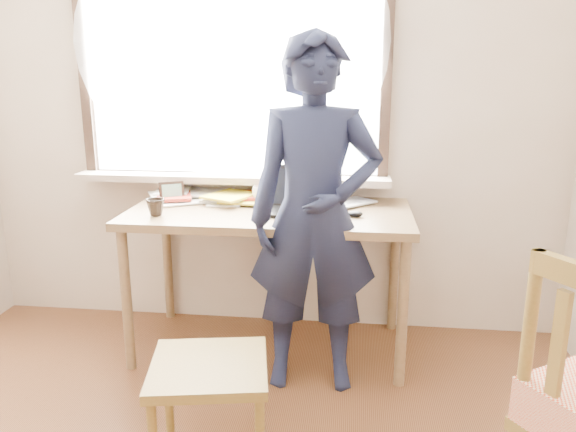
# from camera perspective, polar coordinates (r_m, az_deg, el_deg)

# --- Properties ---
(room_shell) EXTENTS (3.52, 4.02, 2.61)m
(room_shell) POSITION_cam_1_polar(r_m,az_deg,el_deg) (1.58, -13.77, 17.49)
(room_shell) COLOR beige
(room_shell) RESTS_ON ground
(desk) EXTENTS (1.52, 0.76, 0.81)m
(desk) POSITION_cam_1_polar(r_m,az_deg,el_deg) (3.06, -1.87, -0.87)
(desk) COLOR brown
(desk) RESTS_ON ground
(laptop) EXTENTS (0.38, 0.33, 0.23)m
(laptop) POSITION_cam_1_polar(r_m,az_deg,el_deg) (2.97, 1.05, 1.47)
(laptop) COLOR black
(laptop) RESTS_ON desk
(mug_white) EXTENTS (0.17, 0.17, 0.10)m
(mug_white) POSITION_cam_1_polar(r_m,az_deg,el_deg) (3.16, -2.50, 2.16)
(mug_white) COLOR white
(mug_white) RESTS_ON desk
(mug_dark) EXTENTS (0.12, 0.12, 0.09)m
(mug_dark) POSITION_cam_1_polar(r_m,az_deg,el_deg) (2.98, -13.29, 0.87)
(mug_dark) COLOR black
(mug_dark) RESTS_ON desk
(mouse) EXTENTS (0.08, 0.06, 0.03)m
(mouse) POSITION_cam_1_polar(r_m,az_deg,el_deg) (2.90, 6.82, 0.22)
(mouse) COLOR black
(mouse) RESTS_ON desk
(desk_clutter) EXTENTS (0.76, 0.54, 0.05)m
(desk_clutter) POSITION_cam_1_polar(r_m,az_deg,el_deg) (3.30, -7.41, 2.11)
(desk_clutter) COLOR white
(desk_clutter) RESTS_ON desk
(book_a) EXTENTS (0.26, 0.33, 0.03)m
(book_a) POSITION_cam_1_polar(r_m,az_deg,el_deg) (3.31, -7.77, 1.95)
(book_a) COLOR white
(book_a) RESTS_ON desk
(book_b) EXTENTS (0.29, 0.29, 0.02)m
(book_b) POSITION_cam_1_polar(r_m,az_deg,el_deg) (3.23, 5.39, 1.63)
(book_b) COLOR white
(book_b) RESTS_ON desk
(picture_frame) EXTENTS (0.13, 0.08, 0.11)m
(picture_frame) POSITION_cam_1_polar(r_m,az_deg,el_deg) (3.25, -11.73, 2.30)
(picture_frame) COLOR black
(picture_frame) RESTS_ON desk
(work_chair) EXTENTS (0.51, 0.50, 0.45)m
(work_chair) POSITION_cam_1_polar(r_m,az_deg,el_deg) (2.28, -8.00, -16.17)
(work_chair) COLOR olive
(work_chair) RESTS_ON ground
(person) EXTENTS (0.66, 0.47, 1.73)m
(person) POSITION_cam_1_polar(r_m,az_deg,el_deg) (2.69, 2.74, -0.09)
(person) COLOR black
(person) RESTS_ON ground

